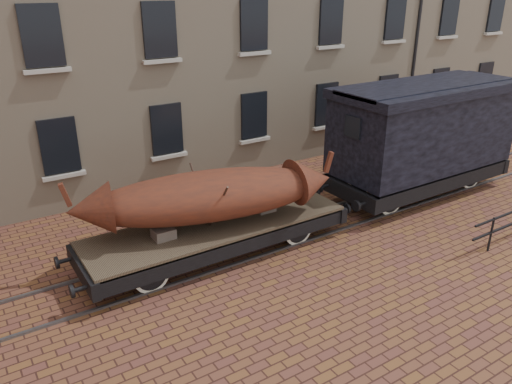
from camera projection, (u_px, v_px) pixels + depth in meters
ground at (314, 225)px, 15.08m from camera, size 90.00×90.00×0.00m
rail_track at (314, 224)px, 15.07m from camera, size 30.00×1.52×0.06m
flatcar_wagon at (217, 230)px, 13.14m from camera, size 7.93×2.15×1.20m
iron_boat at (209, 195)px, 12.64m from camera, size 6.93×3.22×1.65m
goods_van at (424, 127)px, 16.39m from camera, size 7.36×2.68×3.81m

